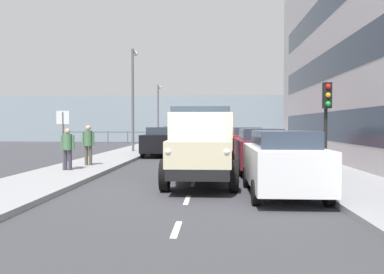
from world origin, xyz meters
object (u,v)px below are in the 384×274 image
object	(u,v)px
car_black_oppositeside_0	(162,141)
pedestrian_couple_a	(88,142)
pedestrian_in_dark_coat	(68,146)
lamp_post_promenade	(133,91)
traffic_light_near	(327,108)
street_sign	(63,130)
car_white_kerbside_near	(282,162)
car_navy_oppositeside_1	(174,137)
truck_vintage_cream	(201,147)
lamp_post_far	(158,108)
car_red_kerbside_2	(246,142)
car_maroon_kerbside_1	(259,149)

from	to	relation	value
car_black_oppositeside_0	pedestrian_couple_a	size ratio (longest dim) A/B	2.70
pedestrian_in_dark_coat	lamp_post_promenade	distance (m)	10.95
traffic_light_near	street_sign	xyz separation A→B (m)	(9.66, -0.46, -0.79)
pedestrian_couple_a	pedestrian_in_dark_coat	bearing A→B (deg)	82.91
car_black_oppositeside_0	pedestrian_in_dark_coat	bearing A→B (deg)	74.13
car_white_kerbside_near	car_navy_oppositeside_1	world-z (taller)	same
lamp_post_promenade	street_sign	xyz separation A→B (m)	(0.42, 10.58, -2.41)
car_navy_oppositeside_1	lamp_post_promenade	xyz separation A→B (m)	(2.15, 5.03, 3.19)
pedestrian_in_dark_coat	truck_vintage_cream	bearing A→B (deg)	156.32
car_white_kerbside_near	pedestrian_in_dark_coat	bearing A→B (deg)	-28.62
truck_vintage_cream	lamp_post_promenade	size ratio (longest dim) A/B	0.85
car_black_oppositeside_0	lamp_post_far	distance (m)	14.12
car_white_kerbside_near	lamp_post_far	world-z (taller)	lamp_post_far
car_red_kerbside_2	lamp_post_far	bearing A→B (deg)	-63.98
car_maroon_kerbside_1	car_black_oppositeside_0	distance (m)	8.91
car_white_kerbside_near	pedestrian_couple_a	distance (m)	9.19
car_maroon_kerbside_1	traffic_light_near	world-z (taller)	traffic_light_near
car_white_kerbside_near	traffic_light_near	size ratio (longest dim) A/B	1.29
pedestrian_couple_a	traffic_light_near	world-z (taller)	traffic_light_near
street_sign	car_maroon_kerbside_1	bearing A→B (deg)	-171.11
car_red_kerbside_2	truck_vintage_cream	bearing A→B (deg)	77.21
car_maroon_kerbside_1	car_red_kerbside_2	world-z (taller)	same
truck_vintage_cream	lamp_post_far	distance (m)	25.09
lamp_post_far	car_white_kerbside_near	bearing A→B (deg)	105.28
car_red_kerbside_2	lamp_post_promenade	world-z (taller)	lamp_post_promenade
car_white_kerbside_near	car_navy_oppositeside_1	distance (m)	20.19
car_navy_oppositeside_1	lamp_post_far	bearing A→B (deg)	-71.53
car_maroon_kerbside_1	pedestrian_couple_a	distance (m)	7.19
lamp_post_promenade	car_maroon_kerbside_1	bearing A→B (deg)	127.03
car_red_kerbside_2	street_sign	world-z (taller)	street_sign
car_black_oppositeside_0	street_sign	world-z (taller)	street_sign
truck_vintage_cream	car_maroon_kerbside_1	xyz separation A→B (m)	(-2.22, -3.38, -0.28)
car_maroon_kerbside_1	street_sign	distance (m)	7.65
car_navy_oppositeside_1	pedestrian_couple_a	world-z (taller)	pedestrian_couple_a
traffic_light_near	street_sign	bearing A→B (deg)	-2.71
traffic_light_near	car_red_kerbside_2	bearing A→B (deg)	-75.10
traffic_light_near	car_maroon_kerbside_1	bearing A→B (deg)	-37.32
car_navy_oppositeside_1	pedestrian_couple_a	size ratio (longest dim) A/B	2.59
pedestrian_in_dark_coat	lamp_post_far	size ratio (longest dim) A/B	0.29
car_black_oppositeside_0	lamp_post_far	bearing A→B (deg)	-80.75
car_red_kerbside_2	traffic_light_near	xyz separation A→B (m)	(-2.14, 8.05, 1.58)
lamp_post_promenade	street_sign	distance (m)	10.86
car_maroon_kerbside_1	lamp_post_promenade	distance (m)	12.21
car_red_kerbside_2	street_sign	distance (m)	10.71
car_white_kerbside_near	lamp_post_far	bearing A→B (deg)	-74.72
lamp_post_far	street_sign	size ratio (longest dim) A/B	2.45
car_red_kerbside_2	traffic_light_near	size ratio (longest dim) A/B	1.31
car_navy_oppositeside_1	lamp_post_far	xyz separation A→B (m)	(2.23, -6.67, 2.60)
street_sign	pedestrian_in_dark_coat	bearing A→B (deg)	-159.44
car_navy_oppositeside_1	traffic_light_near	distance (m)	17.63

